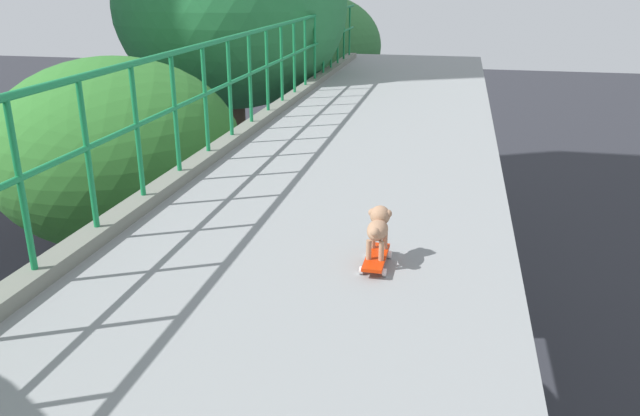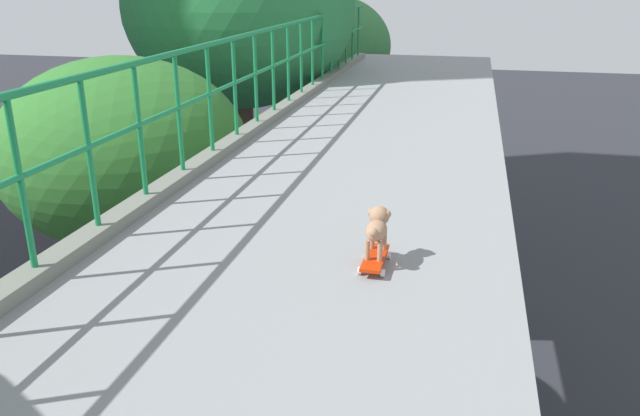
{
  "view_description": "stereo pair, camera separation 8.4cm",
  "coord_description": "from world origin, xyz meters",
  "px_view_note": "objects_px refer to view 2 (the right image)",
  "views": [
    {
      "loc": [
        2.36,
        -1.36,
        8.1
      ],
      "look_at": [
        1.41,
        3.03,
        6.46
      ],
      "focal_mm": 35.62,
      "sensor_mm": 36.0,
      "label": 1
    },
    {
      "loc": [
        2.44,
        -1.35,
        8.1
      ],
      "look_at": [
        1.41,
        3.03,
        6.46
      ],
      "focal_mm": 35.62,
      "sensor_mm": 36.0,
      "label": 2
    }
  ],
  "objects_px": {
    "city_bus": "(172,155)",
    "toy_skateboard": "(375,258)",
    "small_dog": "(377,226)",
    "car_blue_fifth": "(103,355)"
  },
  "relations": [
    {
      "from": "toy_skateboard",
      "to": "small_dog",
      "type": "relative_size",
      "value": 1.21
    },
    {
      "from": "car_blue_fifth",
      "to": "toy_skateboard",
      "type": "xyz_separation_m",
      "value": [
        6.43,
        -5.98,
        5.56
      ]
    },
    {
      "from": "city_bus",
      "to": "small_dog",
      "type": "distance_m",
      "value": 20.42
    },
    {
      "from": "toy_skateboard",
      "to": "small_dog",
      "type": "distance_m",
      "value": 0.23
    },
    {
      "from": "car_blue_fifth",
      "to": "city_bus",
      "type": "distance_m",
      "value": 11.83
    },
    {
      "from": "toy_skateboard",
      "to": "small_dog",
      "type": "xyz_separation_m",
      "value": [
        0.0,
        0.07,
        0.22
      ]
    },
    {
      "from": "city_bus",
      "to": "small_dog",
      "type": "bearing_deg",
      "value": -59.35
    },
    {
      "from": "city_bus",
      "to": "small_dog",
      "type": "xyz_separation_m",
      "value": [
        10.13,
        -17.1,
        4.69
      ]
    },
    {
      "from": "car_blue_fifth",
      "to": "toy_skateboard",
      "type": "distance_m",
      "value": 10.39
    },
    {
      "from": "city_bus",
      "to": "toy_skateboard",
      "type": "relative_size",
      "value": 22.53
    }
  ]
}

